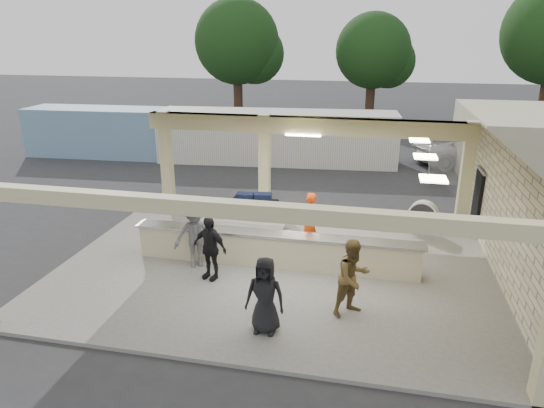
% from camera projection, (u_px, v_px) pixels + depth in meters
% --- Properties ---
extents(ground, '(120.00, 120.00, 0.00)m').
position_uv_depth(ground, '(278.00, 261.00, 14.34)').
color(ground, '#2B2C2E').
rests_on(ground, ground).
extents(pavilion, '(12.01, 10.00, 3.55)m').
position_uv_depth(pavilion, '(290.00, 211.00, 14.47)').
color(pavilion, slate).
rests_on(pavilion, ground).
extents(baggage_counter, '(8.20, 0.58, 0.98)m').
position_uv_depth(baggage_counter, '(275.00, 249.00, 13.69)').
color(baggage_counter, '#C6BB94').
rests_on(baggage_counter, pavilion).
extents(luggage_cart, '(2.40, 1.52, 1.39)m').
position_uv_depth(luggage_cart, '(250.00, 212.00, 15.83)').
color(luggage_cart, white).
rests_on(luggage_cart, pavilion).
extents(drum_fan, '(1.03, 0.61, 1.08)m').
position_uv_depth(drum_fan, '(423.00, 216.00, 15.99)').
color(drum_fan, white).
rests_on(drum_fan, pavilion).
extents(baggage_handler, '(0.50, 0.71, 1.77)m').
position_uv_depth(baggage_handler, '(309.00, 221.00, 14.72)').
color(baggage_handler, '#E6430C').
rests_on(baggage_handler, pavilion).
extents(passenger_a, '(0.93, 0.90, 1.86)m').
position_uv_depth(passenger_a, '(353.00, 278.00, 11.16)').
color(passenger_a, brown).
rests_on(passenger_a, pavilion).
extents(passenger_b, '(1.10, 0.68, 1.77)m').
position_uv_depth(passenger_b, '(210.00, 248.00, 12.84)').
color(passenger_b, black).
rests_on(passenger_b, pavilion).
extents(passenger_c, '(1.27, 0.91, 1.87)m').
position_uv_depth(passenger_c, '(195.00, 235.00, 13.50)').
color(passenger_c, '#535358').
rests_on(passenger_c, pavilion).
extents(passenger_d, '(0.87, 0.38, 1.77)m').
position_uv_depth(passenger_d, '(265.00, 295.00, 10.50)').
color(passenger_d, black).
rests_on(passenger_d, pavilion).
extents(car_white_a, '(5.80, 4.42, 1.50)m').
position_uv_depth(car_white_a, '(468.00, 150.00, 24.84)').
color(car_white_a, silver).
rests_on(car_white_a, ground).
extents(car_dark, '(4.57, 4.05, 1.51)m').
position_uv_depth(car_dark, '(469.00, 141.00, 26.97)').
color(car_dark, black).
rests_on(car_dark, ground).
extents(container_white, '(12.35, 3.40, 2.64)m').
position_uv_depth(container_white, '(277.00, 137.00, 25.07)').
color(container_white, silver).
rests_on(container_white, ground).
extents(container_blue, '(10.06, 2.92, 2.59)m').
position_uv_depth(container_blue, '(119.00, 132.00, 26.41)').
color(container_blue, '#6C8DAC').
rests_on(container_blue, ground).
extents(tree_left, '(6.60, 6.30, 9.00)m').
position_uv_depth(tree_left, '(242.00, 45.00, 36.31)').
color(tree_left, '#382619').
rests_on(tree_left, ground).
extents(tree_mid, '(6.00, 5.60, 8.00)m').
position_uv_depth(tree_mid, '(377.00, 54.00, 36.39)').
color(tree_mid, '#382619').
rests_on(tree_mid, ground).
extents(adjacent_building, '(6.00, 8.00, 3.20)m').
position_uv_depth(adjacent_building, '(536.00, 149.00, 21.17)').
color(adjacent_building, beige).
rests_on(adjacent_building, ground).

